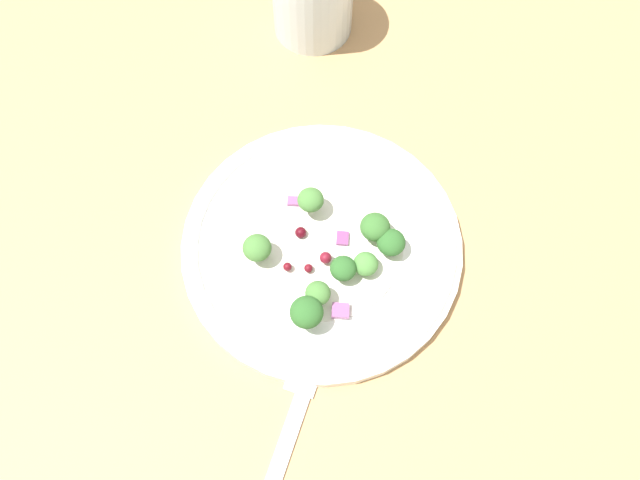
% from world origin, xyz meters
% --- Properties ---
extents(ground_plane, '(1.80, 1.80, 0.02)m').
position_xyz_m(ground_plane, '(0.00, 0.00, -0.01)').
color(ground_plane, tan).
extents(plate, '(0.23, 0.23, 0.02)m').
position_xyz_m(plate, '(-0.03, -0.00, 0.01)').
color(plate, white).
rests_on(plate, ground_plane).
extents(dressing_pool, '(0.13, 0.13, 0.00)m').
position_xyz_m(dressing_pool, '(-0.03, -0.00, 0.01)').
color(dressing_pool, white).
rests_on(dressing_pool, plate).
extents(broccoli_floret_0, '(0.02, 0.02, 0.02)m').
position_xyz_m(broccoli_floret_0, '(-0.07, -0.03, 0.03)').
color(broccoli_floret_0, '#8EB77A').
rests_on(broccoli_floret_0, plate).
extents(broccoli_floret_1, '(0.02, 0.02, 0.02)m').
position_xyz_m(broccoli_floret_1, '(-0.04, 0.02, 0.03)').
color(broccoli_floret_1, '#9EC684').
rests_on(broccoli_floret_1, plate).
extents(broccoli_floret_2, '(0.02, 0.02, 0.02)m').
position_xyz_m(broccoli_floret_2, '(0.01, -0.01, 0.02)').
color(broccoli_floret_2, '#9EC684').
rests_on(broccoli_floret_2, plate).
extents(broccoli_floret_3, '(0.02, 0.02, 0.02)m').
position_xyz_m(broccoli_floret_3, '(-0.00, -0.02, 0.03)').
color(broccoli_floret_3, '#ADD18E').
rests_on(broccoli_floret_3, plate).
extents(broccoli_floret_4, '(0.02, 0.02, 0.02)m').
position_xyz_m(broccoli_floret_4, '(0.01, 0.02, 0.03)').
color(broccoli_floret_4, '#9EC684').
rests_on(broccoli_floret_4, plate).
extents(broccoli_floret_5, '(0.02, 0.02, 0.02)m').
position_xyz_m(broccoli_floret_5, '(0.03, 0.01, 0.03)').
color(broccoli_floret_5, '#9EC684').
rests_on(broccoli_floret_5, plate).
extents(broccoli_floret_6, '(0.02, 0.02, 0.02)m').
position_xyz_m(broccoli_floret_6, '(-0.01, -0.05, 0.03)').
color(broccoli_floret_6, '#9EC684').
rests_on(broccoli_floret_6, plate).
extents(broccoli_floret_7, '(0.03, 0.03, 0.03)m').
position_xyz_m(broccoli_floret_7, '(-0.01, -0.07, 0.03)').
color(broccoli_floret_7, '#8EB77A').
rests_on(broccoli_floret_7, plate).
extents(cranberry_0, '(0.01, 0.01, 0.01)m').
position_xyz_m(cranberry_0, '(-0.04, -0.03, 0.02)').
color(cranberry_0, maroon).
rests_on(cranberry_0, plate).
extents(cranberry_1, '(0.01, 0.01, 0.01)m').
position_xyz_m(cranberry_1, '(-0.04, 0.00, 0.02)').
color(cranberry_1, '#4C0A14').
rests_on(cranberry_1, plate).
extents(cranberry_2, '(0.01, 0.01, 0.01)m').
position_xyz_m(cranberry_2, '(-0.03, -0.03, 0.02)').
color(cranberry_2, maroon).
rests_on(cranberry_2, plate).
extents(cranberry_3, '(0.01, 0.01, 0.01)m').
position_xyz_m(cranberry_3, '(-0.02, -0.01, 0.02)').
color(cranberry_3, maroon).
rests_on(cranberry_3, plate).
extents(onion_bit_0, '(0.02, 0.01, 0.01)m').
position_xyz_m(onion_bit_0, '(-0.06, 0.03, 0.02)').
color(onion_bit_0, '#934C84').
rests_on(onion_bit_0, plate).
extents(onion_bit_1, '(0.01, 0.01, 0.00)m').
position_xyz_m(onion_bit_1, '(-0.01, 0.01, 0.02)').
color(onion_bit_1, '#843D75').
rests_on(onion_bit_1, plate).
extents(onion_bit_2, '(0.02, 0.02, 0.01)m').
position_xyz_m(onion_bit_2, '(0.01, -0.05, 0.02)').
color(onion_bit_2, '#934C84').
rests_on(onion_bit_2, plate).
extents(fork, '(0.03, 0.19, 0.01)m').
position_xyz_m(fork, '(0.01, -0.16, 0.00)').
color(fork, silver).
rests_on(fork, ground_plane).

